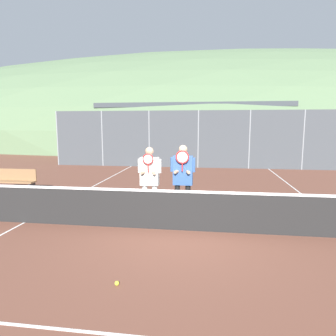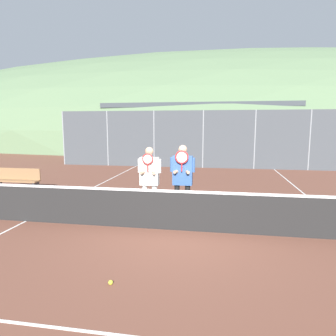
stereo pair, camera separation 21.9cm
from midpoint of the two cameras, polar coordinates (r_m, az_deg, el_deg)
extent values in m
plane|color=brown|center=(6.93, 2.89, -11.76)|extent=(120.00, 120.00, 0.00)
ellipsoid|color=#5B7551|center=(59.93, 8.96, 5.90)|extent=(140.85, 78.25, 27.39)
cube|color=#9EA3A8|center=(25.21, 6.20, 7.00)|extent=(14.52, 5.00, 3.66)
cube|color=#3D4247|center=(25.25, 6.27, 11.57)|extent=(15.02, 5.50, 0.36)
cylinder|color=gray|center=(18.84, -18.98, 5.39)|extent=(0.06, 0.06, 3.14)
cylinder|color=gray|center=(17.69, -11.10, 5.52)|extent=(0.06, 0.06, 3.14)
cylinder|color=gray|center=(16.92, -2.32, 5.55)|extent=(0.06, 0.06, 3.14)
cylinder|color=gray|center=(16.57, 7.06, 5.44)|extent=(0.06, 0.06, 3.14)
cylinder|color=gray|center=(16.67, 16.58, 5.18)|extent=(0.06, 0.06, 3.14)
cylinder|color=gray|center=(17.22, 25.72, 4.79)|extent=(0.06, 0.06, 3.14)
cube|color=#42474C|center=(16.57, 7.06, 5.44)|extent=(16.49, 0.02, 3.14)
cube|color=black|center=(6.79, 2.92, -8.28)|extent=(10.05, 0.02, 0.88)
cube|color=white|center=(6.67, 2.95, -4.48)|extent=(10.05, 0.03, 0.06)
cube|color=white|center=(10.77, -15.72, -4.74)|extent=(0.05, 16.00, 0.01)
cube|color=white|center=(10.22, 26.88, -6.03)|extent=(0.05, 16.00, 0.01)
cylinder|color=white|center=(7.64, -3.61, -6.41)|extent=(0.13, 0.13, 0.87)
cylinder|color=white|center=(7.59, -1.75, -6.50)|extent=(0.13, 0.13, 0.87)
cube|color=white|center=(7.45, -2.72, -0.62)|extent=(0.46, 0.22, 0.69)
sphere|color=tan|center=(7.39, -2.75, 3.19)|extent=(0.21, 0.21, 0.21)
cylinder|color=white|center=(7.49, -4.63, 0.46)|extent=(0.08, 0.08, 0.34)
cylinder|color=white|center=(7.38, -0.80, 0.37)|extent=(0.08, 0.08, 0.34)
cylinder|color=tan|center=(7.39, -3.74, -0.81)|extent=(0.16, 0.27, 0.08)
cylinder|color=tan|center=(7.34, -2.00, -0.86)|extent=(0.16, 0.27, 0.08)
cylinder|color=red|center=(7.26, -3.03, -0.01)|extent=(0.03, 0.03, 0.20)
torus|color=red|center=(7.23, -3.05, 1.72)|extent=(0.27, 0.03, 0.27)
cylinder|color=silver|center=(7.23, -3.05, 1.72)|extent=(0.22, 0.00, 0.22)
cylinder|color=black|center=(7.52, 2.56, -6.54)|extent=(0.13, 0.13, 0.90)
cylinder|color=black|center=(7.49, 4.57, -6.61)|extent=(0.13, 0.13, 0.90)
cube|color=#335693|center=(7.34, 3.62, -0.47)|extent=(0.48, 0.22, 0.71)
sphere|color=tan|center=(7.28, 3.66, 3.55)|extent=(0.21, 0.21, 0.21)
cylinder|color=#335693|center=(7.35, 1.58, 0.67)|extent=(0.08, 0.08, 0.35)
cylinder|color=#335693|center=(7.29, 5.70, 0.58)|extent=(0.08, 0.08, 0.35)
cylinder|color=tan|center=(7.26, 2.61, -0.67)|extent=(0.16, 0.27, 0.08)
cylinder|color=tan|center=(7.24, 4.49, -0.72)|extent=(0.16, 0.27, 0.08)
cylinder|color=red|center=(7.14, 3.48, 0.15)|extent=(0.03, 0.03, 0.20)
torus|color=red|center=(7.11, 3.50, 2.09)|extent=(0.32, 0.03, 0.32)
cylinder|color=silver|center=(7.11, 3.50, 2.09)|extent=(0.26, 0.00, 0.26)
cube|color=navy|center=(20.29, -6.06, 3.49)|extent=(4.52, 1.83, 0.79)
cube|color=#2D3842|center=(20.25, -6.10, 5.53)|extent=(2.49, 1.69, 0.65)
cylinder|color=black|center=(19.07, -2.55, 2.03)|extent=(0.60, 0.16, 0.60)
cylinder|color=black|center=(20.90, -1.47, 2.58)|extent=(0.60, 0.16, 0.60)
cylinder|color=black|center=(19.90, -10.86, 2.15)|extent=(0.60, 0.16, 0.60)
cylinder|color=black|center=(21.65, -9.13, 2.68)|extent=(0.60, 0.16, 0.60)
cube|color=maroon|center=(19.47, 9.46, 3.18)|extent=(4.56, 1.81, 0.76)
cube|color=#2D3842|center=(19.42, 9.51, 5.23)|extent=(2.51, 1.66, 0.63)
cylinder|color=black|center=(18.64, 13.98, 1.65)|extent=(0.60, 0.16, 0.60)
cylinder|color=black|center=(20.47, 13.60, 2.23)|extent=(0.60, 0.16, 0.60)
cylinder|color=black|center=(18.65, 4.85, 1.87)|extent=(0.60, 0.16, 0.60)
cylinder|color=black|center=(20.48, 5.29, 2.43)|extent=(0.60, 0.16, 0.60)
cube|color=maroon|center=(20.39, 24.94, 2.76)|extent=(4.55, 1.89, 0.77)
cube|color=#2D3842|center=(20.34, 25.06, 4.72)|extent=(2.50, 1.74, 0.63)
cylinder|color=black|center=(19.96, 29.69, 1.23)|extent=(0.60, 0.16, 0.60)
cylinder|color=black|center=(21.77, 27.97, 1.85)|extent=(0.60, 0.16, 0.60)
cylinder|color=black|center=(19.14, 21.35, 1.49)|extent=(0.60, 0.16, 0.60)
cylinder|color=black|center=(21.03, 20.30, 2.11)|extent=(0.60, 0.16, 0.60)
cube|color=olive|center=(11.68, -26.41, -2.19)|extent=(1.63, 0.36, 0.05)
cube|color=olive|center=(11.78, -26.03, -0.98)|extent=(1.63, 0.04, 0.40)
cube|color=#333338|center=(11.31, -23.33, -3.48)|extent=(0.06, 0.32, 0.40)
sphere|color=#CCDB33|center=(4.84, -9.52, -20.71)|extent=(0.07, 0.07, 0.07)
camera|label=1|loc=(0.11, -89.17, 0.12)|focal=32.00mm
camera|label=2|loc=(0.11, 90.83, -0.12)|focal=32.00mm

